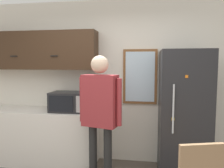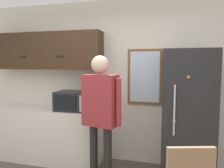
% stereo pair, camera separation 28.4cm
% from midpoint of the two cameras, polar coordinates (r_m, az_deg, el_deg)
% --- Properties ---
extents(back_wall, '(6.00, 0.06, 2.70)m').
position_cam_midpoint_polar(back_wall, '(3.70, 3.45, 0.58)').
color(back_wall, silver).
rests_on(back_wall, ground_plane).
extents(counter, '(1.98, 0.59, 0.90)m').
position_cam_midpoint_polar(counter, '(4.00, -15.27, -12.41)').
color(counter, silver).
rests_on(counter, ground_plane).
extents(upper_cabinets, '(1.98, 0.34, 0.63)m').
position_cam_midpoint_polar(upper_cabinets, '(3.94, -14.81, 8.31)').
color(upper_cabinets, '#3D2819').
extents(microwave, '(0.55, 0.39, 0.31)m').
position_cam_midpoint_polar(microwave, '(3.59, -7.89, -4.42)').
color(microwave, '#232326').
rests_on(microwave, counter).
extents(person, '(0.60, 0.32, 1.76)m').
position_cam_midpoint_polar(person, '(2.92, -0.28, -5.93)').
color(person, black).
rests_on(person, ground_plane).
extents(refrigerator, '(0.68, 0.74, 1.85)m').
position_cam_midpoint_polar(refrigerator, '(3.32, 21.47, -7.77)').
color(refrigerator, '#232326').
rests_on(refrigerator, ground_plane).
extents(window, '(0.55, 0.05, 0.89)m').
position_cam_midpoint_polar(window, '(3.58, 10.82, 1.83)').
color(window, brown).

